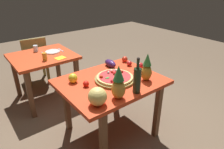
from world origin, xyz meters
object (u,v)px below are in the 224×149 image
drinking_glass_juice (45,57)px  pizza (115,77)px  display_table (111,88)px  dinner_plate (53,52)px  wine_bottle (137,80)px  pineapple_right (118,84)px  tomato_by_bottle (86,84)px  knife_utensil (61,50)px  pineapple_left (147,69)px  bell_pepper (73,78)px  pizza_board (115,79)px  tomato_near_board (129,63)px  dining_chair (35,58)px  tomato_at_corner (125,59)px  drinking_glass_water (36,48)px  eggplant (110,63)px  napkin_folded (60,58)px  fork_utensil (44,54)px  tomato_beside_pepper (140,66)px  background_table (43,62)px  melon (98,96)px

drinking_glass_juice → pizza: bearing=-69.8°
display_table → dinner_plate: dinner_plate is taller
wine_bottle → pineapple_right: size_ratio=1.08×
tomato_by_bottle → knife_utensil: (0.30, 1.24, -0.03)m
pineapple_left → tomato_by_bottle: 0.67m
bell_pepper → pizza_board: bearing=-31.2°
tomato_near_board → drinking_glass_juice: drinking_glass_juice is taller
dining_chair → tomato_near_board: (0.68, -1.70, 0.28)m
dining_chair → knife_utensil: size_ratio=4.72×
pineapple_right → tomato_at_corner: 0.91m
tomato_by_bottle → dinner_plate: tomato_by_bottle is taller
tomato_at_corner → drinking_glass_water: (-0.79, 1.17, 0.01)m
pizza → drinking_glass_juice: (-0.39, 1.05, 0.01)m
eggplant → drinking_glass_water: (-0.54, 1.17, 0.00)m
napkin_folded → drinking_glass_water: bearing=108.2°
knife_utensil → drinking_glass_water: bearing=149.3°
display_table → fork_utensil: 1.31m
wine_bottle → bell_pepper: (-0.40, 0.57, -0.09)m
tomato_beside_pepper → tomato_by_bottle: (-0.77, 0.02, -0.01)m
pineapple_right → pineapple_left: bearing=11.4°
dining_chair → pineapple_right: size_ratio=2.54×
display_table → drinking_glass_juice: 1.09m
background_table → eggplant: 1.10m
wine_bottle → drinking_glass_water: wine_bottle is taller
display_table → dining_chair: (-0.24, 1.88, -0.15)m
background_table → tomato_near_board: bearing=-55.2°
dining_chair → napkin_folded: bearing=102.9°
background_table → tomato_near_board: size_ratio=13.08×
dining_chair → fork_utensil: size_ratio=4.72×
background_table → drinking_glass_juice: 0.28m
melon → tomato_at_corner: size_ratio=2.19×
pizza → pineapple_right: bearing=-123.1°
tomato_beside_pepper → dining_chair: bearing=111.4°
display_table → tomato_near_board: size_ratio=16.45×
background_table → knife_utensil: bearing=5.9°
bell_pepper → tomato_beside_pepper: size_ratio=1.35×
pizza_board → bell_pepper: (-0.39, 0.24, 0.04)m
dinner_plate → napkin_folded: 0.31m
drinking_glass_water → fork_utensil: bearing=-77.6°
bell_pepper → napkin_folded: size_ratio=0.77×
eggplant → fork_utensil: 1.10m
bell_pepper → tomato_near_board: 0.79m
background_table → pizza: bearing=-74.8°
tomato_at_corner → napkin_folded: bearing=133.5°
dining_chair → drinking_glass_juice: 0.91m
knife_utensil → melon: bearing=-103.0°
wine_bottle → tomato_by_bottle: wine_bottle is taller
pineapple_left → knife_utensil: 1.55m
dining_chair → bell_pepper: (-0.11, -1.67, 0.29)m
display_table → tomato_near_board: bearing=22.0°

